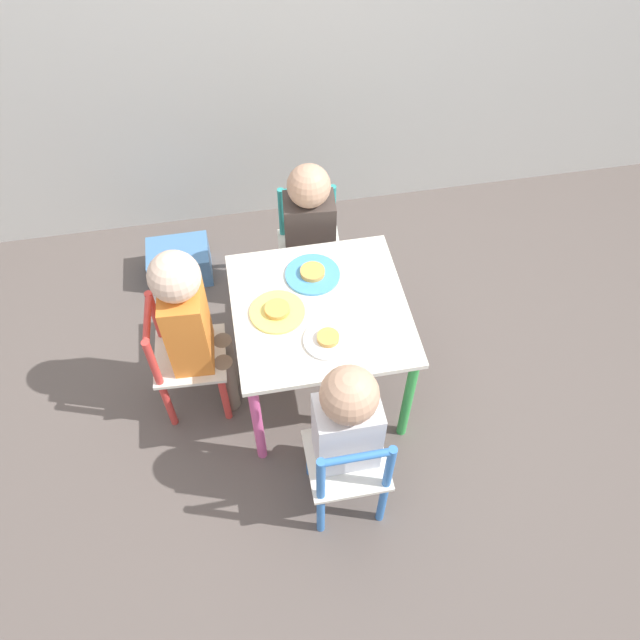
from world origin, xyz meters
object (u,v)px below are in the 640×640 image
(plate_front, at_px, (328,339))
(plate_back, at_px, (313,274))
(child_front, at_px, (346,424))
(plate_left, at_px, (277,311))
(chair_red, at_px, (185,360))
(storage_bin, at_px, (180,262))
(child_back, at_px, (310,229))
(chair_blue, at_px, (348,469))
(child_left, at_px, (191,321))
(chair_teal, at_px, (309,250))
(kids_table, at_px, (320,320))

(plate_front, distance_m, plate_back, 0.30)
(child_front, relative_size, plate_left, 3.92)
(chair_red, bearing_deg, storage_bin, 5.05)
(child_front, relative_size, plate_back, 3.77)
(child_back, bearing_deg, chair_blue, -87.21)
(child_left, distance_m, child_front, 0.65)
(chair_teal, relative_size, child_front, 0.71)
(chair_red, bearing_deg, child_front, -129.92)
(kids_table, relative_size, chair_red, 1.14)
(child_left, xyz_separation_m, plate_front, (0.45, -0.17, 0.02))
(chair_teal, height_order, storage_bin, chair_teal)
(chair_red, relative_size, child_back, 0.73)
(child_front, bearing_deg, storage_bin, -65.62)
(chair_red, bearing_deg, plate_back, -73.28)
(child_front, bearing_deg, plate_left, -71.43)
(chair_teal, xyz_separation_m, plate_back, (-0.05, -0.35, 0.24))
(chair_teal, bearing_deg, storage_bin, 164.90)
(chair_blue, bearing_deg, chair_red, -46.64)
(kids_table, distance_m, child_back, 0.44)
(chair_blue, xyz_separation_m, storage_bin, (-0.53, 1.22, -0.19))
(child_back, distance_m, plate_left, 0.48)
(chair_red, xyz_separation_m, chair_blue, (0.51, -0.53, 0.00))
(kids_table, bearing_deg, chair_teal, 84.86)
(plate_back, bearing_deg, child_left, -164.36)
(child_left, bearing_deg, chair_red, 90.00)
(chair_teal, bearing_deg, plate_front, -88.83)
(chair_teal, bearing_deg, kids_table, -90.00)
(chair_teal, xyz_separation_m, plate_left, (-0.19, -0.50, 0.24))
(child_left, distance_m, plate_left, 0.30)
(child_front, bearing_deg, plate_front, -89.95)
(kids_table, height_order, plate_front, plate_front)
(kids_table, relative_size, plate_front, 3.68)
(plate_front, bearing_deg, kids_table, 90.00)
(chair_teal, relative_size, plate_front, 3.23)
(child_left, bearing_deg, storage_bin, 9.92)
(child_back, height_order, plate_back, child_back)
(chair_teal, xyz_separation_m, child_left, (-0.49, -0.48, 0.22))
(storage_bin, bearing_deg, plate_back, -46.99)
(chair_teal, relative_size, plate_left, 2.80)
(child_back, xyz_separation_m, plate_back, (-0.04, -0.29, 0.06))
(child_left, relative_size, plate_front, 4.87)
(plate_left, relative_size, plate_back, 0.96)
(chair_teal, distance_m, plate_left, 0.59)
(chair_blue, distance_m, child_front, 0.20)
(chair_red, relative_size, child_front, 0.71)
(storage_bin, bearing_deg, plate_left, -62.15)
(child_back, bearing_deg, kids_table, -90.00)
(kids_table, height_order, child_left, child_left)
(kids_table, distance_m, chair_blue, 0.53)
(chair_blue, distance_m, child_left, 0.73)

